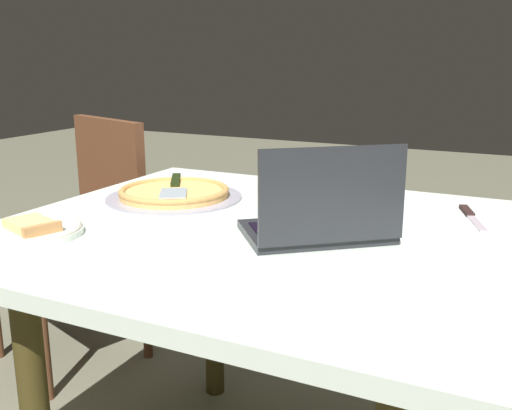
{
  "coord_description": "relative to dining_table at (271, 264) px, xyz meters",
  "views": [
    {
      "loc": [
        -0.54,
        1.18,
        1.12
      ],
      "look_at": [
        0.02,
        0.03,
        0.79
      ],
      "focal_mm": 41.74,
      "sensor_mm": 36.0,
      "label": 1
    }
  ],
  "objects": [
    {
      "name": "laptop",
      "position": [
        -0.13,
        0.04,
        0.13
      ],
      "size": [
        0.37,
        0.36,
        0.21
      ],
      "color": "#25272A",
      "rests_on": "dining_table"
    },
    {
      "name": "pizza_tray",
      "position": [
        0.36,
        -0.14,
        0.1
      ],
      "size": [
        0.37,
        0.37,
        0.03
      ],
      "color": "#9C99A8",
      "rests_on": "dining_table"
    },
    {
      "name": "dining_table",
      "position": [
        0.0,
        0.0,
        0.0
      ],
      "size": [
        1.24,
        1.05,
        0.73
      ],
      "color": "silver",
      "rests_on": "ground_plane"
    },
    {
      "name": "table_knife",
      "position": [
        -0.4,
        -0.3,
        0.09
      ],
      "size": [
        0.09,
        0.21,
        0.01
      ],
      "color": "#C7B3C2",
      "rests_on": "dining_table"
    },
    {
      "name": "pizza_plate",
      "position": [
        0.45,
        0.28,
        0.1
      ],
      "size": [
        0.22,
        0.22,
        0.04
      ],
      "color": "white",
      "rests_on": "dining_table"
    },
    {
      "name": "chair_far",
      "position": [
        0.96,
        -0.43,
        -0.13
      ],
      "size": [
        0.56,
        0.56,
        0.89
      ],
      "color": "#57331F",
      "rests_on": "ground_plane"
    }
  ]
}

